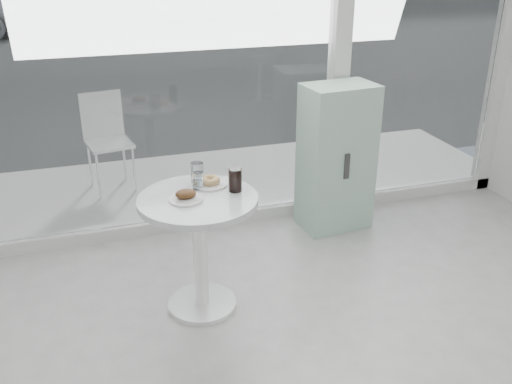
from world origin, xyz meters
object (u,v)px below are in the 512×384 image
object	(u,v)px
main_table	(199,230)
mint_cabinet	(336,158)
plate_donut	(210,182)
water_tumbler_a	(198,181)
patio_chair	(107,135)
water_tumbler_b	(197,174)
cola_glass	(235,180)
plate_fritter	(186,196)

from	to	relation	value
main_table	mint_cabinet	bearing A→B (deg)	31.93
main_table	plate_donut	world-z (taller)	plate_donut
water_tumbler_a	plate_donut	bearing A→B (deg)	21.86
patio_chair	water_tumbler_b	world-z (taller)	patio_chair
main_table	plate_donut	bearing A→B (deg)	54.26
water_tumbler_a	cola_glass	distance (m)	0.23
patio_chair	plate_fritter	distance (m)	2.12
plate_donut	water_tumbler_a	distance (m)	0.09
plate_fritter	water_tumbler_b	world-z (taller)	water_tumbler_b
water_tumbler_a	water_tumbler_b	bearing A→B (deg)	80.67
cola_glass	plate_donut	bearing A→B (deg)	132.61
plate_fritter	water_tumbler_a	bearing A→B (deg)	54.08
mint_cabinet	patio_chair	size ratio (longest dim) A/B	1.34
plate_donut	water_tumbler_b	world-z (taller)	water_tumbler_b
mint_cabinet	plate_donut	world-z (taller)	mint_cabinet
water_tumbler_b	plate_donut	bearing A→B (deg)	-47.39
patio_chair	water_tumbler_b	distance (m)	1.91
main_table	cola_glass	bearing A→B (deg)	5.17
patio_chair	cola_glass	xyz separation A→B (m)	(0.64, -2.04, 0.30)
main_table	mint_cabinet	xyz separation A→B (m)	(1.28, 0.80, 0.04)
main_table	patio_chair	size ratio (longest dim) A/B	0.88
plate_donut	water_tumbler_a	size ratio (longest dim) A/B	2.03
mint_cabinet	cola_glass	world-z (taller)	mint_cabinet
water_tumbler_a	patio_chair	bearing A→B (deg)	102.74
main_table	plate_fritter	distance (m)	0.26
main_table	water_tumbler_a	xyz separation A→B (m)	(0.03, 0.13, 0.27)
water_tumbler_b	mint_cabinet	bearing A→B (deg)	24.88
plate_fritter	water_tumbler_b	xyz separation A→B (m)	(0.12, 0.24, 0.03)
mint_cabinet	water_tumbler_b	world-z (taller)	mint_cabinet
mint_cabinet	water_tumbler_a	world-z (taller)	mint_cabinet
patio_chair	main_table	bearing A→B (deg)	-88.96
mint_cabinet	plate_fritter	world-z (taller)	mint_cabinet
patio_chair	water_tumbler_a	world-z (taller)	patio_chair
patio_chair	plate_donut	distance (m)	1.98
patio_chair	plate_fritter	xyz separation A→B (m)	(0.33, -2.07, 0.25)
patio_chair	plate_fritter	world-z (taller)	patio_chair
main_table	water_tumbler_b	world-z (taller)	water_tumbler_b
patio_chair	water_tumbler_a	distance (m)	2.00
main_table	water_tumbler_b	xyz separation A→B (m)	(0.05, 0.23, 0.28)
main_table	water_tumbler_a	world-z (taller)	water_tumbler_a
plate_fritter	water_tumbler_b	bearing A→B (deg)	63.89
patio_chair	cola_glass	size ratio (longest dim) A/B	5.67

